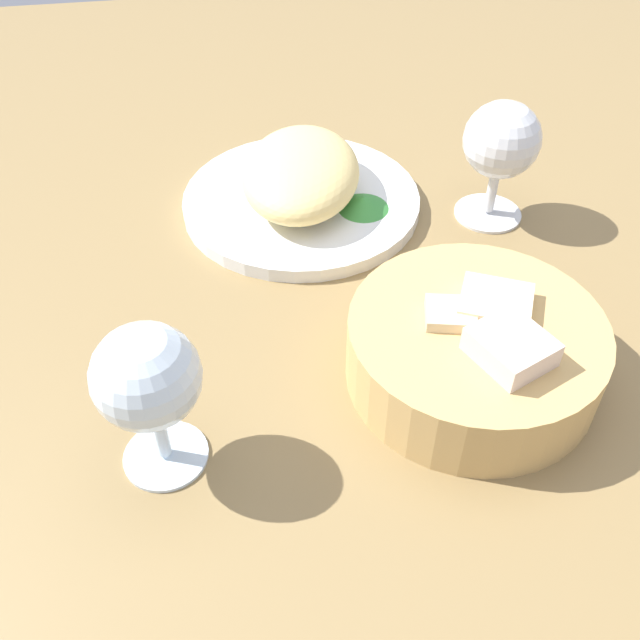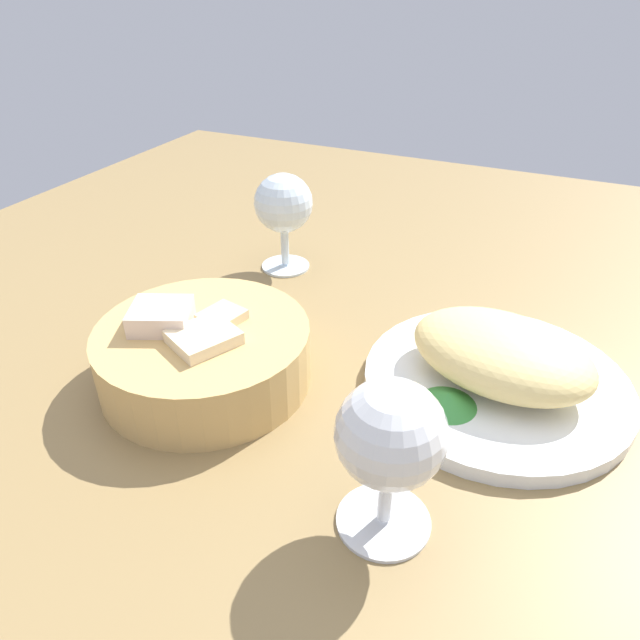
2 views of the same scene
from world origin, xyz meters
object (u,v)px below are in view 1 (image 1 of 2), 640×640
(wine_glass_far, at_px, (501,145))
(wine_glass_near, at_px, (148,382))
(bread_basket, at_px, (476,349))
(plate, at_px, (301,201))

(wine_glass_far, bearing_deg, wine_glass_near, -52.68)
(bread_basket, distance_m, wine_glass_near, 0.25)
(plate, bearing_deg, bread_basket, 21.54)
(wine_glass_near, height_order, wine_glass_far, wine_glass_near)
(plate, distance_m, wine_glass_far, 0.20)
(bread_basket, xyz_separation_m, wine_glass_near, (0.04, -0.24, 0.05))
(plate, bearing_deg, wine_glass_near, -25.69)
(bread_basket, height_order, wine_glass_far, wine_glass_far)
(wine_glass_near, relative_size, wine_glass_far, 1.01)
(plate, height_order, wine_glass_far, wine_glass_far)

